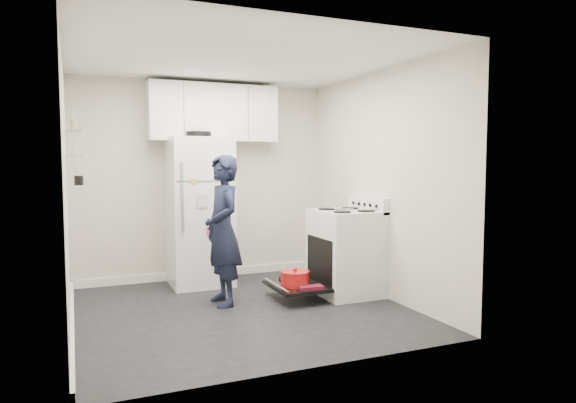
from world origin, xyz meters
name	(u,v)px	position (x,y,z in m)	size (l,w,h in m)	color
room	(238,191)	(-0.03, 0.03, 1.21)	(3.21, 3.21, 2.51)	black
electric_range	(345,253)	(1.26, 0.15, 0.47)	(0.66, 0.76, 1.10)	silver
open_oven_door	(296,282)	(0.65, 0.13, 0.20)	(0.55, 0.70, 0.24)	black
refrigerator	(200,211)	(-0.13, 1.25, 0.90)	(0.72, 0.74, 1.85)	white
upper_cabinets	(213,113)	(0.10, 1.43, 2.10)	(1.60, 0.33, 0.70)	silver
wall_shelf_rack	(74,143)	(-1.52, 0.49, 1.68)	(0.14, 0.60, 0.61)	#B2B2B7
person	(223,230)	(-0.11, 0.28, 0.78)	(0.57, 0.37, 1.57)	black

